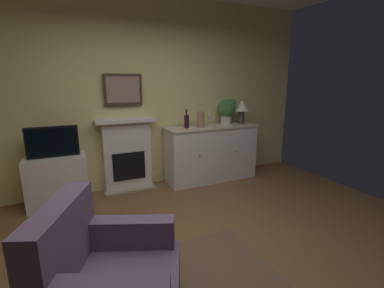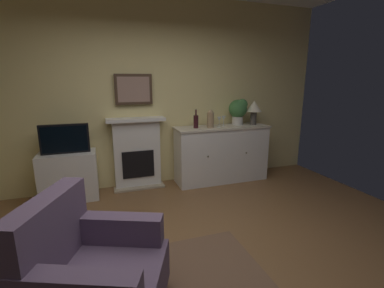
% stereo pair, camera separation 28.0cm
% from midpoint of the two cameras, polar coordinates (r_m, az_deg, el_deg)
% --- Properties ---
extents(ground_plane, '(5.90, 4.45, 0.10)m').
position_cam_midpoint_polar(ground_plane, '(2.74, -1.19, -24.92)').
color(ground_plane, brown).
rests_on(ground_plane, ground).
extents(wall_rear, '(5.90, 0.06, 2.89)m').
position_cam_midpoint_polar(wall_rear, '(4.26, -13.46, 10.21)').
color(wall_rear, '#EAD68C').
rests_on(wall_rear, ground_plane).
extents(fireplace_unit, '(0.87, 0.30, 1.10)m').
position_cam_midpoint_polar(fireplace_unit, '(4.24, -15.39, -2.21)').
color(fireplace_unit, white).
rests_on(fireplace_unit, ground_plane).
extents(framed_picture, '(0.55, 0.04, 0.45)m').
position_cam_midpoint_polar(framed_picture, '(4.14, -16.33, 10.99)').
color(framed_picture, '#473323').
extents(sideboard_cabinet, '(1.55, 0.49, 0.92)m').
position_cam_midpoint_polar(sideboard_cabinet, '(4.51, 2.34, -1.94)').
color(sideboard_cabinet, white).
rests_on(sideboard_cabinet, ground_plane).
extents(table_lamp, '(0.26, 0.26, 0.40)m').
position_cam_midpoint_polar(table_lamp, '(4.66, 8.80, 7.67)').
color(table_lamp, '#4C4742').
rests_on(table_lamp, sideboard_cabinet).
extents(wine_bottle, '(0.08, 0.08, 0.29)m').
position_cam_midpoint_polar(wine_bottle, '(4.20, -3.08, 4.82)').
color(wine_bottle, '#331419').
rests_on(wine_bottle, sideboard_cabinet).
extents(wine_glass_left, '(0.07, 0.07, 0.16)m').
position_cam_midpoint_polar(wine_glass_left, '(4.31, 1.80, 5.26)').
color(wine_glass_left, silver).
rests_on(wine_glass_left, sideboard_cabinet).
extents(wine_glass_center, '(0.07, 0.07, 0.16)m').
position_cam_midpoint_polar(wine_glass_center, '(4.42, 2.70, 5.45)').
color(wine_glass_center, silver).
rests_on(wine_glass_center, sideboard_cabinet).
extents(vase_decorative, '(0.11, 0.11, 0.28)m').
position_cam_midpoint_polar(vase_decorative, '(4.24, -0.02, 5.38)').
color(vase_decorative, '#9E7F5B').
rests_on(vase_decorative, sideboard_cabinet).
extents(tv_cabinet, '(0.75, 0.42, 0.68)m').
position_cam_midpoint_polar(tv_cabinet, '(4.11, -28.40, -6.92)').
color(tv_cabinet, white).
rests_on(tv_cabinet, ground_plane).
extents(tv_set, '(0.62, 0.07, 0.40)m').
position_cam_midpoint_polar(tv_set, '(3.95, -29.28, 0.37)').
color(tv_set, black).
rests_on(tv_set, tv_cabinet).
extents(potted_plant_small, '(0.30, 0.30, 0.43)m').
position_cam_midpoint_polar(potted_plant_small, '(4.56, 5.68, 7.35)').
color(potted_plant_small, beige).
rests_on(potted_plant_small, sideboard_cabinet).
extents(armchair, '(1.04, 1.02, 0.92)m').
position_cam_midpoint_polar(armchair, '(2.07, -21.66, -25.38)').
color(armchair, '#604C66').
rests_on(armchair, ground_plane).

